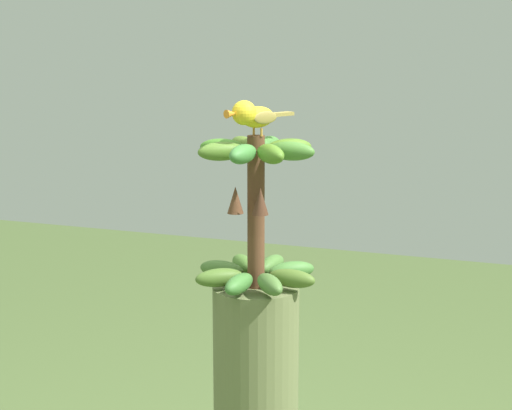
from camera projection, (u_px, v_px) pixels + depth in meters
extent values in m
cylinder|color=brown|center=(256.00, 213.00, 1.85)|extent=(0.04, 0.04, 0.34)
ellipsoid|color=#4C7535|center=(270.00, 284.00, 1.79)|extent=(0.10, 0.11, 0.04)
ellipsoid|color=#4F6E29|center=(292.00, 278.00, 1.84)|extent=(0.11, 0.05, 0.04)
ellipsoid|color=#457B35|center=(292.00, 270.00, 1.90)|extent=(0.11, 0.10, 0.04)
ellipsoid|color=#477532|center=(272.00, 265.00, 1.95)|extent=(0.05, 0.11, 0.04)
ellipsoid|color=#4B762D|center=(243.00, 264.00, 1.95)|extent=(0.10, 0.11, 0.04)
ellipsoid|color=#466F2E|center=(222.00, 269.00, 1.91)|extent=(0.11, 0.05, 0.04)
ellipsoid|color=#4B6E29|center=(219.00, 278.00, 1.84)|extent=(0.11, 0.10, 0.04)
ellipsoid|color=#3E7732|center=(239.00, 284.00, 1.80)|extent=(0.05, 0.11, 0.04)
ellipsoid|color=#4F7823|center=(289.00, 148.00, 1.85)|extent=(0.11, 0.10, 0.04)
ellipsoid|color=#427B33|center=(269.00, 145.00, 1.89)|extent=(0.05, 0.11, 0.04)
ellipsoid|color=#4F6F24|center=(243.00, 145.00, 1.89)|extent=(0.10, 0.11, 0.04)
ellipsoid|color=#417D24|center=(223.00, 148.00, 1.85)|extent=(0.11, 0.05, 0.04)
ellipsoid|color=#517829|center=(222.00, 151.00, 1.79)|extent=(0.11, 0.10, 0.04)
ellipsoid|color=#3E7D37|center=(242.00, 154.00, 1.75)|extent=(0.05, 0.11, 0.04)
ellipsoid|color=#4E7C23|center=(270.00, 154.00, 1.75)|extent=(0.10, 0.11, 0.04)
ellipsoid|color=#477C30|center=(290.00, 151.00, 1.79)|extent=(0.11, 0.05, 0.04)
cone|color=#4C2D1E|center=(260.00, 201.00, 1.79)|extent=(0.04, 0.04, 0.06)
cone|color=brown|center=(235.00, 200.00, 1.83)|extent=(0.04, 0.04, 0.06)
cylinder|color=#C68933|center=(254.00, 131.00, 1.81)|extent=(0.01, 0.01, 0.02)
cylinder|color=#C68933|center=(261.00, 132.00, 1.80)|extent=(0.00, 0.01, 0.02)
ellipsoid|color=yellow|center=(258.00, 117.00, 1.80)|extent=(0.08, 0.10, 0.05)
ellipsoid|color=olive|center=(253.00, 116.00, 1.82)|extent=(0.04, 0.06, 0.03)
ellipsoid|color=olive|center=(265.00, 118.00, 1.79)|extent=(0.04, 0.06, 0.03)
cube|color=olive|center=(281.00, 114.00, 1.84)|extent=(0.05, 0.06, 0.01)
sphere|color=yellow|center=(244.00, 113.00, 1.77)|extent=(0.05, 0.05, 0.05)
sphere|color=black|center=(248.00, 112.00, 1.75)|extent=(0.01, 0.01, 0.01)
cone|color=orange|center=(232.00, 114.00, 1.75)|extent=(0.03, 0.04, 0.02)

